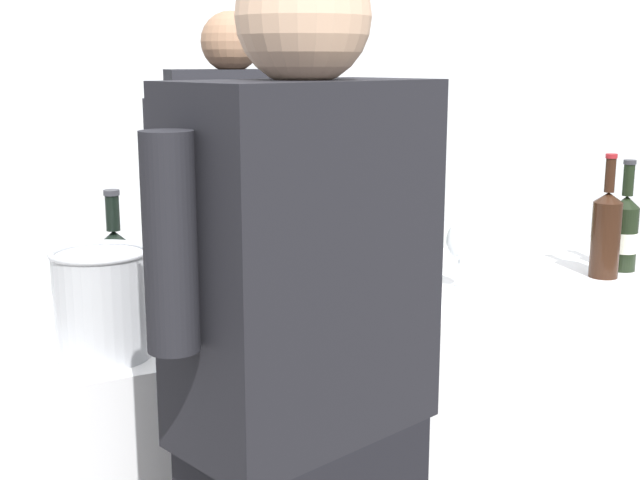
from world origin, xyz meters
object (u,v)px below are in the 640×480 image
object	(u,v)px
wine_bottle_2	(279,271)
person_guest	(305,455)
wine_bottle_0	(624,232)
potted_shrub	(347,230)
wine_bottle_5	(404,242)
wine_glass	(459,244)
wine_bottle_4	(116,276)
ice_bucket	(102,303)
wine_bottle_3	(311,236)
wine_bottle_1	(606,232)
person_server	(236,275)

from	to	relation	value
wine_bottle_2	person_guest	xyz separation A→B (m)	(-0.15, -0.43, -0.23)
wine_bottle_0	potted_shrub	distance (m)	1.29
wine_bottle_5	potted_shrub	size ratio (longest dim) A/B	0.26
wine_bottle_0	wine_glass	size ratio (longest dim) A/B	1.78
wine_bottle_4	ice_bucket	world-z (taller)	wine_bottle_4
wine_bottle_4	wine_glass	xyz separation A→B (m)	(0.87, -0.11, 0.01)
wine_bottle_4	wine_glass	distance (m)	0.88
wine_bottle_2	wine_bottle_3	bearing A→B (deg)	54.27
wine_bottle_3	wine_bottle_4	xyz separation A→B (m)	(-0.58, -0.17, -0.01)
ice_bucket	wine_bottle_1	bearing A→B (deg)	0.62
wine_bottle_0	wine_glass	distance (m)	0.55
wine_bottle_2	wine_bottle_4	bearing A→B (deg)	150.30
ice_bucket	potted_shrub	distance (m)	1.84
wine_bottle_3	wine_bottle_5	bearing A→B (deg)	-44.16
wine_bottle_4	person_server	distance (m)	0.91
ice_bucket	wine_bottle_3	bearing A→B (deg)	29.79
person_server	wine_bottle_0	bearing A→B (deg)	-44.49
wine_bottle_3	person_guest	world-z (taller)	person_guest
wine_bottle_4	wine_bottle_5	distance (m)	0.77
wine_bottle_4	ice_bucket	distance (m)	0.22
wine_glass	person_guest	world-z (taller)	person_guest
wine_glass	ice_bucket	bearing A→B (deg)	-174.27
wine_bottle_3	wine_bottle_5	xyz separation A→B (m)	(0.19, -0.18, 0.00)
wine_glass	wine_bottle_1	bearing A→B (deg)	-10.44
person_guest	potted_shrub	xyz separation A→B (m)	(1.02, 1.71, 0.01)
wine_bottle_2	wine_bottle_3	size ratio (longest dim) A/B	0.99
wine_bottle_0	wine_bottle_2	bearing A→B (deg)	-178.69
wine_bottle_1	ice_bucket	distance (m)	1.39
wine_bottle_0	wine_bottle_1	size ratio (longest dim) A/B	0.92
potted_shrub	wine_bottle_3	bearing A→B (deg)	-123.80
wine_bottle_0	wine_bottle_3	distance (m)	0.90
wine_bottle_4	person_guest	xyz separation A→B (m)	(0.18, -0.62, -0.21)
wine_bottle_2	wine_bottle_3	xyz separation A→B (m)	(0.25, 0.35, -0.01)
wine_bottle_1	ice_bucket	bearing A→B (deg)	-179.38
wine_bottle_2	potted_shrub	world-z (taller)	potted_shrub
wine_bottle_2	person_server	distance (m)	0.93
ice_bucket	potted_shrub	world-z (taller)	potted_shrub
wine_bottle_5	person_guest	bearing A→B (deg)	-134.35
potted_shrub	wine_glass	bearing A→B (deg)	-105.04
wine_bottle_4	wine_bottle_0	bearing A→B (deg)	-6.47
wine_bottle_3	person_guest	size ratio (longest dim) A/B	0.19
wine_bottle_1	potted_shrub	distance (m)	1.31
wine_bottle_1	wine_bottle_3	world-z (taller)	wine_bottle_1
wine_bottle_1	wine_glass	size ratio (longest dim) A/B	1.92
wine_bottle_1	potted_shrub	bearing A→B (deg)	94.98
wine_bottle_4	person_guest	size ratio (longest dim) A/B	0.18
wine_bottle_0	wine_bottle_1	distance (m)	0.11
wine_bottle_0	wine_bottle_2	distance (m)	1.09
wine_bottle_1	wine_bottle_5	bearing A→B (deg)	161.88
wine_bottle_2	wine_bottle_4	distance (m)	0.38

